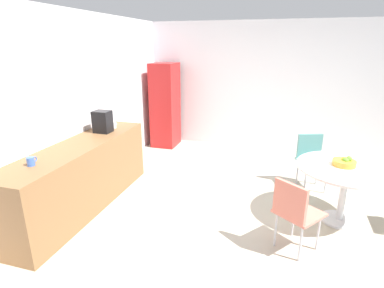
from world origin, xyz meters
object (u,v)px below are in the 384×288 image
round_table (346,176)px  mug_green (114,125)px  chair_teal (311,155)px  mug_white (31,161)px  fruit_bowl (345,162)px  locker_cabinet (165,105)px  chair_coral (294,208)px  coffee_maker (103,122)px

round_table → mug_green: mug_green is taller
chair_teal → mug_white: size_ratio=6.43×
fruit_bowl → mug_white: bearing=112.6°
round_table → locker_cabinet: bearing=54.7°
locker_cabinet → chair_teal: 3.22m
chair_teal → round_table: bearing=-161.4°
chair_coral → chair_teal: size_ratio=1.00×
chair_teal → coffee_maker: bearing=107.2°
mug_white → mug_green: 1.63m
chair_coral → fruit_bowl: (0.83, -0.57, 0.26)m
mug_white → round_table: bearing=-68.1°
chair_coral → coffee_maker: (0.82, 2.72, 0.54)m
coffee_maker → chair_coral: bearing=-106.8°
chair_teal → mug_green: size_ratio=6.43×
locker_cabinet → mug_white: locker_cabinet is taller
fruit_bowl → mug_green: 3.28m
chair_coral → fruit_bowl: bearing=-34.6°
locker_cabinet → chair_teal: locker_cabinet is taller
chair_coral → mug_white: (-0.55, 2.74, 0.43)m
locker_cabinet → coffee_maker: locker_cabinet is taller
mug_white → coffee_maker: coffee_maker is taller
chair_coral → mug_white: mug_white is taller
coffee_maker → round_table: bearing=-90.4°
mug_green → locker_cabinet: bearing=-2.2°
round_table → mug_white: bearing=111.9°
mug_white → mug_green: size_ratio=1.00×
round_table → fruit_bowl: bearing=46.9°
mug_white → coffee_maker: 1.37m
chair_coral → chair_teal: (1.75, -0.29, 0.00)m
chair_teal → chair_coral: bearing=170.7°
locker_cabinet → mug_white: (-3.63, 0.13, 0.06)m
chair_teal → coffee_maker: coffee_maker is taller
locker_cabinet → coffee_maker: 2.27m
round_table → chair_teal: 1.01m
round_table → chair_coral: bearing=142.7°
coffee_maker → locker_cabinet: bearing=-2.5°
round_table → chair_teal: bearing=18.6°
mug_white → chair_coral: bearing=-78.7°
locker_cabinet → mug_green: (-2.01, 0.08, 0.06)m
coffee_maker → mug_green: bearing=-5.4°
mug_green → coffee_maker: size_ratio=0.40×
chair_coral → mug_green: (1.08, 2.69, 0.43)m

